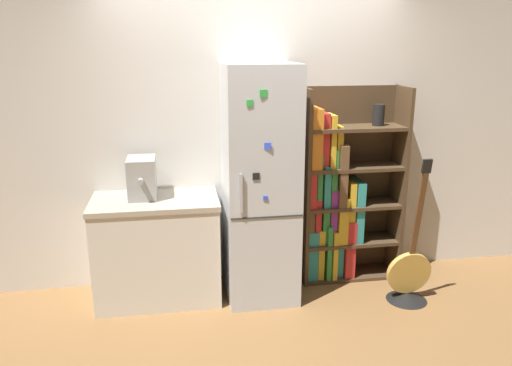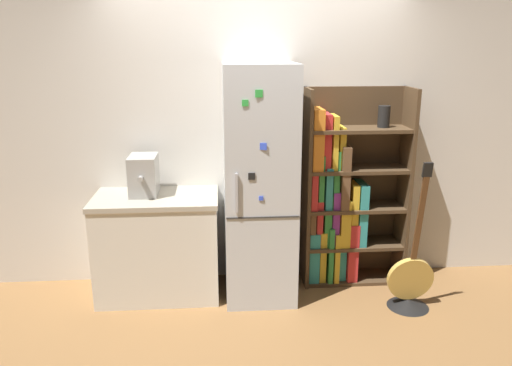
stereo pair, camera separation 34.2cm
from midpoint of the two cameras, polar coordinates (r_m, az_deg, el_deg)
name	(u,v)px [view 1 (the left image)]	position (r m, az deg, el deg)	size (l,w,h in m)	color
ground_plane	(262,297)	(4.29, -1.67, -12.97)	(16.00, 16.00, 0.00)	olive
wall_back	(253,135)	(4.31, -2.66, 5.53)	(8.00, 0.05, 2.60)	silver
refrigerator	(260,184)	(4.04, -2.00, -0.13)	(0.57, 0.69, 1.92)	silver
bookshelf	(338,198)	(4.42, 7.15, -1.73)	(0.89, 0.34, 1.71)	#4C3823
kitchen_counter	(158,249)	(4.23, -13.49, -7.34)	(1.01, 0.60, 0.86)	silver
espresso_machine	(142,178)	(4.11, -15.24, 0.56)	(0.22, 0.36, 0.32)	#A5A39E
guitar	(408,281)	(4.31, 14.83, -10.82)	(0.37, 0.33, 1.23)	black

